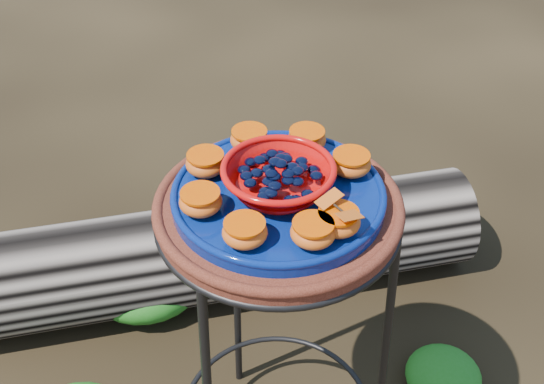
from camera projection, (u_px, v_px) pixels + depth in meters
name	position (u px, v px, depth m)	size (l,w,h in m)	color
plant_stand	(277.00, 353.00, 1.33)	(0.44, 0.44, 0.70)	black
terracotta_saucer	(278.00, 210.00, 1.10)	(0.40, 0.40, 0.03)	#3C1309
cobalt_plate	(278.00, 197.00, 1.08)	(0.34, 0.34, 0.02)	#011247
red_bowl	(278.00, 179.00, 1.06)	(0.17, 0.17, 0.05)	red
glass_gems	(279.00, 161.00, 1.04)	(0.13, 0.13, 0.02)	black
orange_half_0	(338.00, 221.00, 0.99)	(0.07, 0.07, 0.04)	#BD390E
orange_half_1	(351.00, 164.00, 1.10)	(0.07, 0.07, 0.04)	#BD390E
orange_half_2	(307.00, 140.00, 1.16)	(0.07, 0.07, 0.04)	#BD390E
orange_half_3	(249.00, 140.00, 1.16)	(0.07, 0.07, 0.04)	#BD390E
orange_half_4	(206.00, 163.00, 1.10)	(0.07, 0.07, 0.04)	#BD390E
orange_half_5	(201.00, 202.00, 1.03)	(0.07, 0.07, 0.04)	#BD390E
orange_half_6	(245.00, 232.00, 0.97)	(0.07, 0.07, 0.04)	#BD390E
orange_half_7	(313.00, 232.00, 0.97)	(0.07, 0.07, 0.04)	#BD390E
butterfly	(339.00, 208.00, 0.97)	(0.08, 0.05, 0.01)	#CA5312
driftwood_log	(209.00, 253.00, 1.85)	(1.46, 0.38, 0.27)	black
foliage_right	(444.00, 375.00, 1.65)	(0.18, 0.18, 0.09)	#1E6E17
foliage_back	(146.00, 273.00, 1.87)	(0.33, 0.33, 0.17)	#1E6E17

